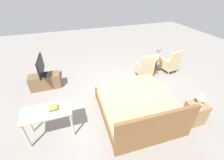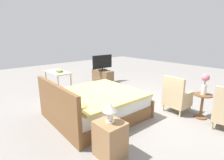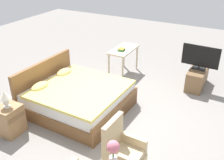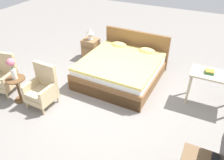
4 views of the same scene
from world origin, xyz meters
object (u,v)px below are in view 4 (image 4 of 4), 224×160
object	(u,v)px
table_lamp	(90,32)
vanity_desk	(216,79)
armchair_by_window_left	(4,77)
armchair_by_window_right	(42,89)
flower_vase	(12,67)
nightstand	(91,49)
bed	(122,68)
book_stack	(210,72)
side_table	(18,87)

from	to	relation	value
table_lamp	vanity_desk	world-z (taller)	table_lamp
armchair_by_window_left	table_lamp	world-z (taller)	armchair_by_window_left
armchair_by_window_right	flower_vase	bearing A→B (deg)	-166.02
flower_vase	nightstand	xyz separation A→B (m)	(0.40, 2.45, -0.57)
table_lamp	flower_vase	bearing A→B (deg)	-99.33
bed	armchair_by_window_left	distance (m)	2.81
book_stack	vanity_desk	bearing A→B (deg)	2.94
armchair_by_window_right	table_lamp	bearing A→B (deg)	93.96
bed	table_lamp	distance (m)	1.53
armchair_by_window_left	book_stack	distance (m)	4.54
side_table	vanity_desk	distance (m)	4.21
armchair_by_window_right	vanity_desk	xyz separation A→B (m)	(3.27, 1.57, 0.26)
side_table	flower_vase	world-z (taller)	flower_vase
vanity_desk	book_stack	world-z (taller)	book_stack
armchair_by_window_left	table_lamp	size ratio (longest dim) A/B	2.79
vanity_desk	book_stack	bearing A→B (deg)	-177.06
side_table	flower_vase	distance (m)	0.51
armchair_by_window_right	vanity_desk	distance (m)	3.64
flower_vase	table_lamp	xyz separation A→B (m)	(0.40, 2.45, -0.06)
armchair_by_window_left	vanity_desk	bearing A→B (deg)	19.66
bed	nightstand	xyz separation A→B (m)	(-1.29, 0.64, -0.00)
armchair_by_window_right	table_lamp	distance (m)	2.36
table_lamp	book_stack	distance (m)	3.36
armchair_by_window_right	table_lamp	world-z (taller)	armchair_by_window_right
vanity_desk	book_stack	distance (m)	0.21
nightstand	armchair_by_window_left	bearing A→B (deg)	-112.84
armchair_by_window_right	nightstand	distance (m)	2.32
armchair_by_window_left	armchair_by_window_right	distance (m)	1.14
side_table	nightstand	size ratio (longest dim) A/B	0.98
armchair_by_window_left	side_table	world-z (taller)	armchair_by_window_left
flower_vase	armchair_by_window_right	bearing A→B (deg)	13.98
side_table	book_stack	distance (m)	4.07
flower_vase	nightstand	distance (m)	2.55
armchair_by_window_left	flower_vase	xyz separation A→B (m)	(0.57, -0.14, 0.49)
armchair_by_window_left	side_table	size ratio (longest dim) A/B	1.60
side_table	vanity_desk	world-z (taller)	vanity_desk
armchair_by_window_left	armchair_by_window_right	size ratio (longest dim) A/B	1.00
armchair_by_window_right	flower_vase	world-z (taller)	flower_vase
flower_vase	bed	bearing A→B (deg)	46.95
side_table	armchair_by_window_left	bearing A→B (deg)	166.28
armchair_by_window_left	table_lamp	xyz separation A→B (m)	(0.97, 2.32, 0.43)
armchair_by_window_left	nightstand	xyz separation A→B (m)	(0.97, 2.31, -0.08)
armchair_by_window_left	armchair_by_window_right	world-z (taller)	same
side_table	table_lamp	world-z (taller)	table_lamp
side_table	table_lamp	bearing A→B (deg)	80.67
bed	side_table	size ratio (longest dim) A/B	3.56
flower_vase	vanity_desk	bearing A→B (deg)	24.09
armchair_by_window_right	flower_vase	xyz separation A→B (m)	(-0.56, -0.14, 0.49)
bed	book_stack	xyz separation A→B (m)	(1.99, -0.10, 0.48)
bed	vanity_desk	world-z (taller)	bed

